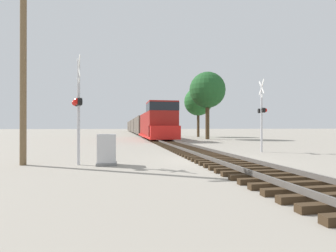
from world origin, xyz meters
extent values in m
plane|color=gray|center=(0.00, 0.00, 0.00)|extent=(400.00, 400.00, 0.00)
cube|color=#382819|center=(0.00, -6.90, 0.08)|extent=(2.60, 0.22, 0.16)
cube|color=#382819|center=(0.00, -6.30, 0.08)|extent=(2.60, 0.22, 0.16)
cube|color=#382819|center=(0.00, -5.70, 0.08)|extent=(2.60, 0.22, 0.16)
cube|color=#382819|center=(0.00, -5.10, 0.08)|extent=(2.60, 0.22, 0.16)
cube|color=#382819|center=(0.00, -4.50, 0.08)|extent=(2.60, 0.22, 0.16)
cube|color=#382819|center=(0.00, -3.90, 0.08)|extent=(2.60, 0.22, 0.16)
cube|color=#382819|center=(0.00, -3.30, 0.08)|extent=(2.60, 0.22, 0.16)
cube|color=#382819|center=(0.00, -2.70, 0.08)|extent=(2.60, 0.22, 0.16)
cube|color=#382819|center=(0.00, -2.10, 0.08)|extent=(2.60, 0.22, 0.16)
cube|color=#382819|center=(0.00, -1.50, 0.08)|extent=(2.60, 0.22, 0.16)
cube|color=#382819|center=(0.00, -0.90, 0.08)|extent=(2.60, 0.22, 0.16)
cube|color=#382819|center=(0.00, -0.30, 0.08)|extent=(2.60, 0.22, 0.16)
cube|color=#382819|center=(0.00, 0.30, 0.08)|extent=(2.60, 0.22, 0.16)
cube|color=#382819|center=(0.00, 0.90, 0.08)|extent=(2.60, 0.22, 0.16)
cube|color=#382819|center=(0.00, 1.50, 0.08)|extent=(2.60, 0.22, 0.16)
cube|color=#382819|center=(0.00, 2.10, 0.08)|extent=(2.60, 0.22, 0.16)
cube|color=#382819|center=(0.00, 2.70, 0.08)|extent=(2.60, 0.22, 0.16)
cube|color=#382819|center=(0.00, 3.30, 0.08)|extent=(2.60, 0.22, 0.16)
cube|color=#382819|center=(0.00, 3.90, 0.08)|extent=(2.60, 0.22, 0.16)
cube|color=#382819|center=(0.00, 4.50, 0.08)|extent=(2.60, 0.22, 0.16)
cube|color=#382819|center=(0.00, 5.10, 0.08)|extent=(2.60, 0.22, 0.16)
cube|color=#382819|center=(0.00, 5.70, 0.08)|extent=(2.60, 0.22, 0.16)
cube|color=#382819|center=(0.00, 6.30, 0.08)|extent=(2.60, 0.22, 0.16)
cube|color=#382819|center=(0.00, 6.90, 0.08)|extent=(2.60, 0.22, 0.16)
cube|color=#382819|center=(0.00, 7.50, 0.08)|extent=(2.60, 0.22, 0.16)
cube|color=#382819|center=(0.00, 8.10, 0.08)|extent=(2.60, 0.22, 0.16)
cube|color=#382819|center=(0.00, 8.70, 0.08)|extent=(2.60, 0.22, 0.16)
cube|color=#382819|center=(0.00, 9.30, 0.08)|extent=(2.60, 0.22, 0.16)
cube|color=#382819|center=(0.00, 9.90, 0.08)|extent=(2.60, 0.22, 0.16)
cube|color=#382819|center=(0.00, 10.50, 0.08)|extent=(2.60, 0.22, 0.16)
cube|color=#382819|center=(0.00, 11.10, 0.08)|extent=(2.60, 0.22, 0.16)
cube|color=#382819|center=(0.00, 11.70, 0.08)|extent=(2.60, 0.22, 0.16)
cube|color=#382819|center=(0.00, 12.30, 0.08)|extent=(2.60, 0.22, 0.16)
cube|color=#382819|center=(0.00, 12.90, 0.08)|extent=(2.60, 0.22, 0.16)
cube|color=#382819|center=(0.00, 13.50, 0.08)|extent=(2.60, 0.22, 0.16)
cube|color=#382819|center=(0.00, 14.10, 0.08)|extent=(2.60, 0.22, 0.16)
cube|color=#382819|center=(0.00, 14.70, 0.08)|extent=(2.60, 0.22, 0.16)
cube|color=#382819|center=(0.00, 15.30, 0.08)|extent=(2.60, 0.22, 0.16)
cube|color=#382819|center=(0.00, 15.90, 0.08)|extent=(2.60, 0.22, 0.16)
cube|color=#382819|center=(0.00, 16.50, 0.08)|extent=(2.60, 0.22, 0.16)
cube|color=#382819|center=(0.00, 17.10, 0.08)|extent=(2.60, 0.22, 0.16)
cube|color=#382819|center=(0.00, 17.70, 0.08)|extent=(2.60, 0.22, 0.16)
cube|color=#382819|center=(0.00, 18.30, 0.08)|extent=(2.60, 0.22, 0.16)
cube|color=#382819|center=(0.00, 18.90, 0.08)|extent=(2.60, 0.22, 0.16)
cube|color=#382819|center=(0.00, 19.50, 0.08)|extent=(2.60, 0.22, 0.16)
cube|color=#56514C|center=(-0.72, 0.00, 0.23)|extent=(0.07, 160.00, 0.15)
cube|color=#56514C|center=(0.72, 0.00, 0.23)|extent=(0.07, 160.00, 0.15)
cube|color=maroon|center=(0.00, 24.12, 1.86)|extent=(2.59, 11.26, 3.11)
cube|color=maroon|center=(0.00, 16.24, 2.30)|extent=(3.05, 3.54, 3.98)
cube|color=black|center=(0.00, 16.24, 3.71)|extent=(3.08, 3.58, 0.88)
cube|color=red|center=(0.00, 14.47, 1.01)|extent=(3.05, 1.61, 1.39)
cube|color=red|center=(0.00, 21.71, 0.43)|extent=(3.11, 15.77, 0.24)
cube|color=black|center=(0.00, 16.48, 0.50)|extent=(1.58, 2.20, 1.00)
cube|color=black|center=(0.00, 26.94, 0.50)|extent=(1.58, 2.20, 1.00)
cube|color=brown|center=(0.00, 38.65, 1.89)|extent=(2.90, 15.17, 3.16)
cube|color=black|center=(0.00, 33.71, 0.45)|extent=(1.58, 2.20, 0.90)
cube|color=black|center=(0.00, 43.58, 0.45)|extent=(1.58, 2.20, 0.90)
cube|color=brown|center=(0.00, 55.12, 1.89)|extent=(2.90, 15.17, 3.16)
cube|color=black|center=(0.00, 50.19, 0.45)|extent=(1.58, 2.20, 0.90)
cube|color=black|center=(0.00, 60.06, 0.45)|extent=(1.58, 2.20, 0.90)
cube|color=brown|center=(0.00, 71.60, 1.89)|extent=(2.90, 15.17, 3.16)
cube|color=black|center=(0.00, 66.67, 0.45)|extent=(1.58, 2.20, 0.90)
cube|color=black|center=(0.00, 76.54, 0.45)|extent=(1.58, 2.20, 0.90)
cube|color=brown|center=(0.00, 88.08, 1.89)|extent=(2.90, 15.17, 3.16)
cube|color=black|center=(0.00, 83.15, 0.45)|extent=(1.58, 2.20, 0.90)
cube|color=black|center=(0.00, 93.02, 0.45)|extent=(1.58, 2.20, 0.90)
cylinder|color=#B7B7BC|center=(-6.16, -0.40, 2.18)|extent=(0.12, 0.12, 4.36)
cube|color=white|center=(-6.16, -0.40, 4.06)|extent=(0.27, 0.90, 0.93)
cube|color=white|center=(-6.16, -0.40, 4.06)|extent=(0.27, 0.90, 0.93)
cube|color=black|center=(-6.16, -0.40, 2.60)|extent=(0.29, 0.85, 0.06)
cylinder|color=black|center=(-6.26, -0.06, 2.60)|extent=(0.25, 0.34, 0.30)
sphere|color=red|center=(-6.35, -0.09, 2.60)|extent=(0.26, 0.26, 0.26)
cylinder|color=black|center=(-6.16, -0.40, 2.60)|extent=(0.25, 0.34, 0.30)
sphere|color=red|center=(-6.26, -0.43, 2.60)|extent=(0.26, 0.26, 0.26)
cylinder|color=black|center=(-6.07, -0.74, 2.60)|extent=(0.25, 0.34, 0.30)
sphere|color=red|center=(-6.17, -0.77, 2.60)|extent=(0.26, 0.26, 0.26)
cube|color=white|center=(-6.16, -0.40, 3.51)|extent=(0.11, 0.32, 0.20)
cylinder|color=#B7B7BC|center=(4.25, 3.27, 2.18)|extent=(0.12, 0.12, 4.36)
cube|color=white|center=(4.25, 3.27, 4.06)|extent=(0.22, 0.91, 0.93)
cube|color=white|center=(4.25, 3.27, 4.06)|extent=(0.22, 0.91, 0.93)
cube|color=black|center=(4.25, 3.27, 2.60)|extent=(0.24, 0.85, 0.06)
cylinder|color=black|center=(4.17, 2.93, 2.60)|extent=(0.24, 0.33, 0.30)
sphere|color=red|center=(4.27, 2.91, 2.60)|extent=(0.26, 0.26, 0.26)
cylinder|color=black|center=(4.32, 3.61, 2.60)|extent=(0.24, 0.33, 0.30)
sphere|color=red|center=(4.41, 3.59, 2.60)|extent=(0.26, 0.26, 0.26)
cube|color=white|center=(4.25, 3.27, 3.51)|extent=(0.10, 0.32, 0.20)
cube|color=slate|center=(-5.01, -0.72, 0.06)|extent=(0.81, 0.71, 0.12)
cube|color=#BCBCBF|center=(-5.01, -0.72, 0.70)|extent=(0.74, 0.65, 1.16)
cylinder|color=brown|center=(-8.40, -0.06, 4.34)|extent=(0.26, 0.26, 8.67)
cylinder|color=#473521|center=(6.56, 20.25, 2.47)|extent=(0.51, 0.51, 4.94)
sphere|color=#1E5123|center=(6.56, 20.25, 6.32)|extent=(4.61, 4.61, 4.61)
cylinder|color=#473521|center=(7.72, 28.03, 2.13)|extent=(0.41, 0.41, 4.25)
sphere|color=#236028|center=(7.72, 28.03, 5.58)|extent=(4.44, 4.44, 4.44)
camera|label=1|loc=(-4.48, -11.75, 1.57)|focal=28.00mm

